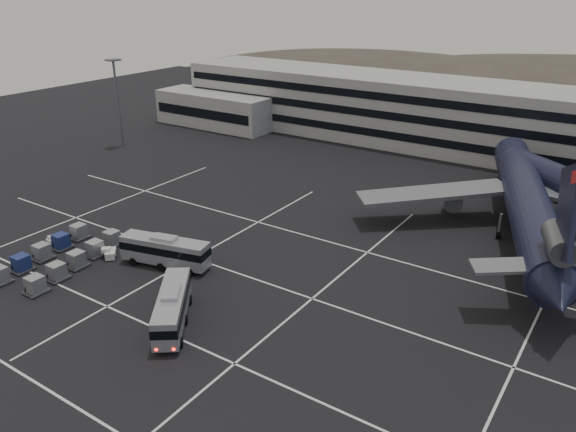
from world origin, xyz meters
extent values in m
plane|color=black|center=(0.00, 0.00, 0.00)|extent=(260.00, 260.00, 0.00)
cube|color=silver|center=(0.00, -22.00, 0.01)|extent=(90.00, 0.25, 0.01)
cube|color=silver|center=(0.00, -10.00, 0.01)|extent=(90.00, 0.25, 0.01)
cube|color=silver|center=(0.00, 4.00, 0.01)|extent=(90.00, 0.25, 0.01)
cube|color=silver|center=(0.00, 18.00, 0.01)|extent=(90.00, 0.25, 0.01)
cube|color=silver|center=(-30.00, 6.00, 0.01)|extent=(0.25, 55.00, 0.01)
cube|color=silver|center=(-6.00, 6.00, 0.01)|extent=(0.25, 55.00, 0.01)
cube|color=silver|center=(12.00, 6.00, 0.01)|extent=(0.25, 55.00, 0.01)
cube|color=silver|center=(34.00, 6.00, 0.01)|extent=(0.25, 55.00, 0.01)
cube|color=gray|center=(0.00, 72.00, 7.00)|extent=(120.00, 18.00, 14.00)
cube|color=black|center=(0.00, 62.95, 3.50)|extent=(118.00, 0.20, 1.60)
cube|color=black|center=(0.00, 62.95, 7.50)|extent=(118.00, 0.20, 1.60)
cube|color=black|center=(0.00, 62.95, 11.20)|extent=(118.00, 0.20, 1.60)
cube|color=gray|center=(-50.00, 60.00, 4.00)|extent=(30.00, 10.00, 8.00)
ellipsoid|color=#38332B|center=(-60.00, 170.00, -10.50)|extent=(196.00, 140.00, 32.00)
cylinder|color=slate|center=(-55.00, 35.00, 9.00)|extent=(0.50, 0.50, 18.00)
cube|color=slate|center=(-55.00, 35.00, 18.10)|extent=(2.40, 2.40, 0.35)
cylinder|color=black|center=(27.59, 34.99, 5.20)|extent=(20.44, 47.32, 5.60)
cone|color=black|center=(19.34, 59.85, 5.20)|extent=(6.73, 6.04, 5.60)
cone|color=black|center=(35.94, 9.84, 5.20)|extent=(6.36, 6.33, 5.04)
cube|color=black|center=(34.84, 13.16, 12.60)|extent=(3.46, 9.15, 10.97)
cylinder|color=#595B60|center=(34.68, 13.63, 9.30)|extent=(4.45, 6.55, 2.70)
cube|color=slate|center=(30.54, 12.79, 5.80)|extent=(8.09, 6.56, 0.87)
cube|color=slate|center=(15.10, 32.95, 4.40)|extent=(20.33, 18.44, 1.75)
cylinder|color=#595B60|center=(17.00, 36.74, 2.70)|extent=(4.30, 6.07, 2.70)
cylinder|color=slate|center=(22.76, 49.57, 2.20)|extent=(0.44, 0.44, 3.00)
cylinder|color=black|center=(22.76, 49.57, 0.55)|extent=(0.82, 1.20, 1.10)
cylinder|color=slate|center=(25.19, 32.08, 2.20)|extent=(0.44, 0.44, 3.00)
cylinder|color=black|center=(25.19, 32.08, 0.55)|extent=(0.82, 1.20, 1.10)
cylinder|color=slate|center=(31.26, 34.10, 2.20)|extent=(0.44, 0.44, 3.00)
cylinder|color=black|center=(31.26, 34.10, 0.55)|extent=(0.82, 1.20, 1.10)
cone|color=black|center=(19.91, 52.56, 5.20)|extent=(6.98, 7.18, 5.60)
cube|color=#A0A2A8|center=(2.54, -8.36, 2.11)|extent=(8.80, 10.61, 3.08)
cube|color=black|center=(2.54, -8.36, 2.48)|extent=(8.88, 10.69, 0.98)
cube|color=#A0A2A8|center=(2.54, -8.36, 3.83)|extent=(3.16, 3.46, 0.36)
cylinder|color=black|center=(3.87, -12.30, 0.49)|extent=(0.85, 0.99, 0.99)
cylinder|color=black|center=(5.93, -10.77, 0.49)|extent=(0.85, 0.99, 0.99)
cylinder|color=black|center=(1.51, -9.13, 0.49)|extent=(0.85, 0.99, 0.99)
cylinder|color=black|center=(3.57, -7.60, 0.49)|extent=(0.85, 0.99, 0.99)
cylinder|color=black|center=(-0.85, -5.95, 0.49)|extent=(0.85, 0.99, 0.99)
cylinder|color=black|center=(1.21, -4.42, 0.49)|extent=(0.85, 0.99, 0.99)
cube|color=#FF0C05|center=(5.26, -13.40, 0.92)|extent=(0.26, 0.22, 0.23)
cube|color=#FF0C05|center=(6.58, -12.42, 0.92)|extent=(0.26, 0.22, 0.23)
cube|color=#A0A2A8|center=(-7.40, 0.52, 2.15)|extent=(11.81, 5.25, 3.14)
cube|color=black|center=(-7.40, 0.52, 2.52)|extent=(11.88, 5.32, 0.99)
cube|color=#A0A2A8|center=(-7.40, 0.52, 3.90)|extent=(3.45, 2.37, 0.37)
cylinder|color=black|center=(-3.18, 0.19, 0.50)|extent=(1.06, 0.56, 1.00)
cylinder|color=black|center=(-3.80, 2.74, 0.50)|extent=(1.06, 0.56, 1.00)
cylinder|color=black|center=(-7.10, -0.76, 0.50)|extent=(1.06, 0.56, 1.00)
cylinder|color=black|center=(-7.71, 1.79, 0.50)|extent=(1.06, 0.56, 1.00)
cylinder|color=black|center=(-11.01, -1.70, 0.50)|extent=(1.06, 0.56, 1.00)
cylinder|color=black|center=(-11.63, 0.84, 0.50)|extent=(1.06, 0.56, 1.00)
cube|color=silver|center=(-24.17, -3.32, 0.60)|extent=(1.55, 2.52, 0.98)
cube|color=silver|center=(-24.23, -3.86, 1.25)|extent=(1.30, 1.10, 0.54)
cylinder|color=black|center=(-24.86, -4.12, 0.31)|extent=(0.30, 0.63, 0.61)
cylinder|color=black|center=(-23.67, -4.25, 0.31)|extent=(0.30, 0.63, 0.61)
cylinder|color=black|center=(-24.68, -2.39, 0.31)|extent=(0.30, 0.63, 0.61)
cylinder|color=black|center=(-23.48, -2.52, 0.31)|extent=(0.30, 0.63, 0.61)
cube|color=silver|center=(-15.03, -1.82, 0.57)|extent=(2.48, 2.49, 0.93)
cube|color=silver|center=(-14.67, -2.19, 1.19)|extent=(1.46, 1.46, 0.52)
cylinder|color=black|center=(-14.86, -2.81, 0.29)|extent=(0.57, 0.57, 0.58)
cylinder|color=black|center=(-14.05, -2.02, 0.29)|extent=(0.57, 0.57, 0.58)
cylinder|color=black|center=(-16.02, -1.63, 0.29)|extent=(0.57, 0.57, 0.58)
cylinder|color=black|center=(-15.21, -0.84, 0.29)|extent=(0.57, 0.57, 0.58)
cube|color=#2D2D30|center=(-20.64, -13.64, 0.18)|extent=(2.59, 2.85, 0.20)
cylinder|color=black|center=(-20.64, -13.64, 0.11)|extent=(0.11, 0.23, 0.23)
cube|color=#2D2D30|center=(-15.12, -12.54, 0.18)|extent=(2.59, 2.85, 0.20)
cylinder|color=black|center=(-15.12, -12.54, 0.11)|extent=(0.11, 0.23, 0.23)
cube|color=gray|center=(-15.12, -12.54, 1.18)|extent=(2.05, 2.05, 1.80)
cube|color=#2D2D30|center=(-21.30, -10.32, 0.18)|extent=(2.59, 2.85, 0.20)
cylinder|color=black|center=(-21.30, -10.32, 0.11)|extent=(0.11, 0.23, 0.23)
cube|color=navy|center=(-21.30, -10.32, 1.18)|extent=(2.05, 2.05, 1.80)
cube|color=#2D2D30|center=(-15.78, -9.22, 0.18)|extent=(2.59, 2.85, 0.20)
cylinder|color=black|center=(-15.78, -9.22, 0.11)|extent=(0.11, 0.23, 0.23)
cube|color=gray|center=(-15.78, -9.22, 1.18)|extent=(2.05, 2.05, 1.80)
cube|color=#2D2D30|center=(-21.96, -7.01, 0.18)|extent=(2.59, 2.85, 0.20)
cylinder|color=black|center=(-21.96, -7.01, 0.11)|extent=(0.11, 0.23, 0.23)
cube|color=gray|center=(-21.96, -7.01, 1.18)|extent=(2.05, 2.05, 1.80)
cube|color=#2D2D30|center=(-16.44, -5.91, 0.18)|extent=(2.59, 2.85, 0.20)
cylinder|color=black|center=(-16.44, -5.91, 0.11)|extent=(0.11, 0.23, 0.23)
cube|color=gray|center=(-16.44, -5.91, 1.18)|extent=(2.05, 2.05, 1.80)
cube|color=#2D2D30|center=(-22.62, -3.69, 0.18)|extent=(2.59, 2.85, 0.20)
cylinder|color=black|center=(-22.62, -3.69, 0.11)|extent=(0.11, 0.23, 0.23)
cube|color=navy|center=(-22.62, -3.69, 1.18)|extent=(2.05, 2.05, 1.80)
cube|color=#2D2D30|center=(-17.10, -2.59, 0.18)|extent=(2.59, 2.85, 0.20)
cylinder|color=black|center=(-17.10, -2.59, 0.11)|extent=(0.11, 0.23, 0.23)
cube|color=gray|center=(-17.10, -2.59, 1.18)|extent=(2.05, 2.05, 1.80)
cube|color=#2D2D30|center=(-23.28, -0.37, 0.18)|extent=(2.59, 2.85, 0.20)
cylinder|color=black|center=(-23.28, -0.37, 0.11)|extent=(0.11, 0.23, 0.23)
cube|color=gray|center=(-23.28, -0.37, 1.18)|extent=(2.05, 2.05, 1.80)
cube|color=#2D2D30|center=(-17.76, 0.73, 0.18)|extent=(2.59, 2.85, 0.20)
cylinder|color=black|center=(-17.76, 0.73, 0.11)|extent=(0.11, 0.23, 0.23)
cube|color=gray|center=(-17.76, 0.73, 1.18)|extent=(2.05, 2.05, 1.80)
camera|label=1|loc=(40.14, -43.07, 33.41)|focal=35.00mm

